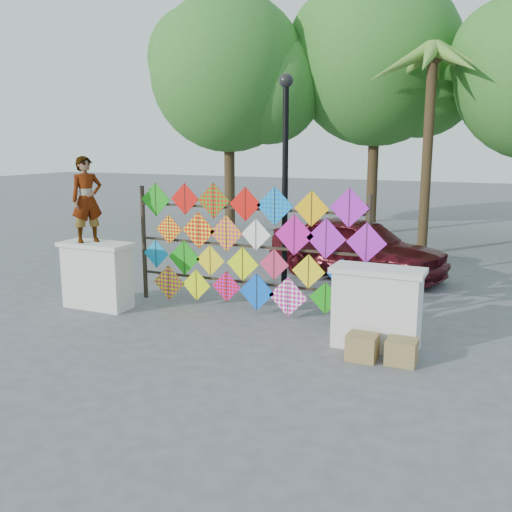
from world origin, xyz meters
The scene contains 12 objects.
ground centered at (0.00, 0.00, 0.00)m, with size 80.00×80.00×0.00m, color slate.
parapet_left centered at (-2.70, -0.20, 0.65)m, with size 1.40×0.65×1.28m.
parapet_right centered at (2.70, -0.20, 0.65)m, with size 1.40×0.65×1.28m.
kite_rack centered at (0.09, 0.73, 1.23)m, with size 4.98×0.24×2.42m.
tree_west centered at (-4.40, 9.03, 5.38)m, with size 5.85×5.20×8.01m.
tree_mid centered at (0.11, 11.03, 5.77)m, with size 6.30×5.60×8.61m.
palm_tree centered at (2.20, 8.00, 4.95)m, with size 3.62×3.62×5.83m.
vendor_woman centered at (-2.85, -0.20, 2.09)m, with size 0.59×0.39×1.62m, color #99999E.
sedan centered at (1.21, 4.37, 0.72)m, with size 1.71×4.25×1.45m, color #4C0D14.
lamppost centered at (0.30, 2.00, 2.69)m, with size 0.28×0.28×4.46m.
cardboard_box_near centered at (2.63, -0.77, 0.19)m, with size 0.43×0.38×0.38m, color olive.
cardboard_box_far centered at (3.19, -0.69, 0.18)m, with size 0.43×0.40×0.36m, color olive.
Camera 1 is at (4.48, -8.67, 3.15)m, focal length 40.00 mm.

